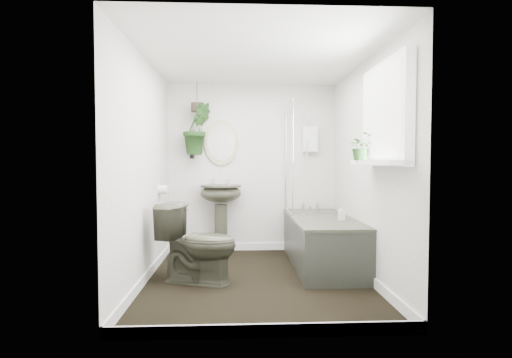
{
  "coord_description": "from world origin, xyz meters",
  "views": [
    {
      "loc": [
        -0.2,
        -4.13,
        1.24
      ],
      "look_at": [
        0.0,
        0.15,
        1.05
      ],
      "focal_mm": 28.0,
      "sensor_mm": 36.0,
      "label": 1
    }
  ],
  "objects": [
    {
      "name": "oval_mirror",
      "position": [
        -0.42,
        1.37,
        1.5
      ],
      "size": [
        0.46,
        0.03,
        0.62
      ],
      "primitive_type": "ellipsoid",
      "color": "tan",
      "rests_on": "wall_back"
    },
    {
      "name": "toilet",
      "position": [
        -0.6,
        -0.06,
        0.4
      ],
      "size": [
        0.89,
        0.68,
        0.81
      ],
      "primitive_type": "imported",
      "rotation": [
        0.0,
        0.0,
        1.25
      ],
      "color": "#323326",
      "rests_on": "floor"
    },
    {
      "name": "skirting",
      "position": [
        0.0,
        0.0,
        0.05
      ],
      "size": [
        2.3,
        2.8,
        0.1
      ],
      "primitive_type": "cube",
      "color": "white",
      "rests_on": "floor"
    },
    {
      "name": "bath_screen",
      "position": [
        0.47,
        0.99,
        1.28
      ],
      "size": [
        0.04,
        0.72,
        1.4
      ],
      "primitive_type": null,
      "color": "silver",
      "rests_on": "bathtub"
    },
    {
      "name": "wall_front",
      "position": [
        0.0,
        -1.41,
        1.15
      ],
      "size": [
        2.3,
        0.02,
        2.3
      ],
      "primitive_type": "cube",
      "color": "white",
      "rests_on": "ground"
    },
    {
      "name": "window_blinds",
      "position": [
        1.04,
        -0.7,
        1.65
      ],
      "size": [
        0.01,
        0.86,
        0.76
      ],
      "primitive_type": "cube",
      "color": "white",
      "rests_on": "wall_right"
    },
    {
      "name": "soap_bottle",
      "position": [
        0.97,
        0.27,
        0.67
      ],
      "size": [
        0.09,
        0.09,
        0.17
      ],
      "primitive_type": "imported",
      "rotation": [
        0.0,
        0.0,
        -0.2
      ],
      "color": "#33302F",
      "rests_on": "bathtub"
    },
    {
      "name": "wall_left",
      "position": [
        -1.16,
        0.0,
        1.15
      ],
      "size": [
        0.02,
        2.8,
        2.3
      ],
      "primitive_type": "cube",
      "color": "white",
      "rests_on": "ground"
    },
    {
      "name": "ceiling",
      "position": [
        0.0,
        0.0,
        2.31
      ],
      "size": [
        2.3,
        2.8,
        0.02
      ],
      "primitive_type": "cube",
      "color": "white",
      "rests_on": "ground"
    },
    {
      "name": "shower_box",
      "position": [
        0.8,
        1.34,
        1.55
      ],
      "size": [
        0.2,
        0.1,
        0.35
      ],
      "primitive_type": "cube",
      "color": "white",
      "rests_on": "wall_back"
    },
    {
      "name": "bathtub",
      "position": [
        0.8,
        0.5,
        0.29
      ],
      "size": [
        0.72,
        1.72,
        0.58
      ],
      "primitive_type": null,
      "color": "#323326",
      "rests_on": "floor"
    },
    {
      "name": "sill_plant",
      "position": [
        0.97,
        -0.4,
        1.38
      ],
      "size": [
        0.27,
        0.24,
        0.26
      ],
      "primitive_type": "imported",
      "rotation": [
        0.0,
        0.0,
        0.16
      ],
      "color": "black",
      "rests_on": "window_sill"
    },
    {
      "name": "window_recess",
      "position": [
        1.09,
        -0.7,
        1.65
      ],
      "size": [
        0.08,
        1.0,
        0.9
      ],
      "primitive_type": "cube",
      "color": "white",
      "rests_on": "wall_right"
    },
    {
      "name": "wall_sconce",
      "position": [
        -0.82,
        1.36,
        1.4
      ],
      "size": [
        0.04,
        0.04,
        0.22
      ],
      "primitive_type": "cylinder",
      "color": "black",
      "rests_on": "wall_back"
    },
    {
      "name": "wall_back",
      "position": [
        0.0,
        1.41,
        1.15
      ],
      "size": [
        2.3,
        0.02,
        2.3
      ],
      "primitive_type": "cube",
      "color": "white",
      "rests_on": "ground"
    },
    {
      "name": "toilet_roll_holder",
      "position": [
        -1.1,
        0.7,
        0.9
      ],
      "size": [
        0.11,
        0.11,
        0.11
      ],
      "primitive_type": "cylinder",
      "rotation": [
        0.0,
        1.57,
        0.0
      ],
      "color": "white",
      "rests_on": "wall_left"
    },
    {
      "name": "hanging_pot",
      "position": [
        -0.74,
        1.25,
        1.96
      ],
      "size": [
        0.16,
        0.16,
        0.12
      ],
      "primitive_type": "cylinder",
      "color": "#382C24",
      "rests_on": "ceiling"
    },
    {
      "name": "pedestal_sink",
      "position": [
        -0.42,
        1.24,
        0.47
      ],
      "size": [
        0.62,
        0.55,
        0.93
      ],
      "primitive_type": null,
      "rotation": [
        0.0,
        0.0,
        0.17
      ],
      "color": "#323326",
      "rests_on": "floor"
    },
    {
      "name": "window_sill",
      "position": [
        1.02,
        -0.7,
        1.23
      ],
      "size": [
        0.18,
        1.0,
        0.04
      ],
      "primitive_type": "cube",
      "color": "white",
      "rests_on": "wall_right"
    },
    {
      "name": "wall_right",
      "position": [
        1.16,
        0.0,
        1.15
      ],
      "size": [
        0.02,
        2.8,
        2.3
      ],
      "primitive_type": "cube",
      "color": "white",
      "rests_on": "ground"
    },
    {
      "name": "hanging_plant",
      "position": [
        -0.74,
        1.25,
        1.68
      ],
      "size": [
        0.47,
        0.43,
        0.69
      ],
      "primitive_type": "imported",
      "rotation": [
        0.0,
        0.0,
        0.39
      ],
      "color": "black",
      "rests_on": "ceiling"
    },
    {
      "name": "floor",
      "position": [
        0.0,
        0.0,
        -0.01
      ],
      "size": [
        2.3,
        2.8,
        0.02
      ],
      "primitive_type": "cube",
      "color": "black",
      "rests_on": "ground"
    }
  ]
}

